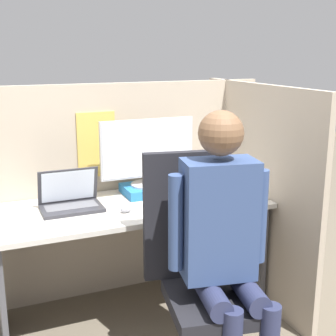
{
  "coord_description": "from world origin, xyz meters",
  "views": [
    {
      "loc": [
        -0.86,
        -2.23,
        1.64
      ],
      "look_at": [
        0.17,
        0.17,
        0.98
      ],
      "focal_mm": 50.0,
      "sensor_mm": 36.0,
      "label": 1
    }
  ],
  "objects_px": {
    "coffee_mug": "(204,182)",
    "monitor": "(148,152)",
    "office_chair": "(202,268)",
    "carrot_toy": "(176,204)",
    "paper_box": "(148,189)",
    "laptop": "(71,201)",
    "person": "(224,235)",
    "stapler": "(242,188)"
  },
  "relations": [
    {
      "from": "coffee_mug",
      "to": "monitor",
      "type": "bearing_deg",
      "value": 173.8
    },
    {
      "from": "office_chair",
      "to": "carrot_toy",
      "type": "bearing_deg",
      "value": 81.2
    },
    {
      "from": "office_chair",
      "to": "coffee_mug",
      "type": "height_order",
      "value": "office_chair"
    },
    {
      "from": "paper_box",
      "to": "laptop",
      "type": "distance_m",
      "value": 0.54
    },
    {
      "from": "monitor",
      "to": "laptop",
      "type": "relative_size",
      "value": 1.77
    },
    {
      "from": "monitor",
      "to": "person",
      "type": "relative_size",
      "value": 0.45
    },
    {
      "from": "monitor",
      "to": "office_chair",
      "type": "bearing_deg",
      "value": -91.73
    },
    {
      "from": "paper_box",
      "to": "laptop",
      "type": "xyz_separation_m",
      "value": [
        -0.53,
        -0.1,
        0.02
      ]
    },
    {
      "from": "stapler",
      "to": "office_chair",
      "type": "bearing_deg",
      "value": -134.73
    },
    {
      "from": "stapler",
      "to": "office_chair",
      "type": "xyz_separation_m",
      "value": [
        -0.62,
        -0.62,
        -0.18
      ]
    },
    {
      "from": "paper_box",
      "to": "carrot_toy",
      "type": "height_order",
      "value": "paper_box"
    },
    {
      "from": "monitor",
      "to": "coffee_mug",
      "type": "height_order",
      "value": "monitor"
    },
    {
      "from": "stapler",
      "to": "office_chair",
      "type": "height_order",
      "value": "office_chair"
    },
    {
      "from": "person",
      "to": "carrot_toy",
      "type": "bearing_deg",
      "value": 86.01
    },
    {
      "from": "stapler",
      "to": "carrot_toy",
      "type": "relative_size",
      "value": 1.04
    },
    {
      "from": "monitor",
      "to": "carrot_toy",
      "type": "bearing_deg",
      "value": -81.25
    },
    {
      "from": "paper_box",
      "to": "coffee_mug",
      "type": "distance_m",
      "value": 0.39
    },
    {
      "from": "office_chair",
      "to": "stapler",
      "type": "bearing_deg",
      "value": 45.27
    },
    {
      "from": "office_chair",
      "to": "laptop",
      "type": "bearing_deg",
      "value": 125.03
    },
    {
      "from": "laptop",
      "to": "office_chair",
      "type": "bearing_deg",
      "value": -54.97
    },
    {
      "from": "carrot_toy",
      "to": "person",
      "type": "xyz_separation_m",
      "value": [
        -0.05,
        -0.65,
        0.05
      ]
    },
    {
      "from": "office_chair",
      "to": "person",
      "type": "height_order",
      "value": "person"
    },
    {
      "from": "laptop",
      "to": "person",
      "type": "relative_size",
      "value": 0.25
    },
    {
      "from": "paper_box",
      "to": "person",
      "type": "distance_m",
      "value": 0.98
    },
    {
      "from": "laptop",
      "to": "office_chair",
      "type": "height_order",
      "value": "office_chair"
    },
    {
      "from": "carrot_toy",
      "to": "office_chair",
      "type": "distance_m",
      "value": 0.53
    },
    {
      "from": "office_chair",
      "to": "coffee_mug",
      "type": "relative_size",
      "value": 11.78
    },
    {
      "from": "stapler",
      "to": "monitor",
      "type": "bearing_deg",
      "value": 161.34
    },
    {
      "from": "laptop",
      "to": "office_chair",
      "type": "relative_size",
      "value": 0.31
    },
    {
      "from": "carrot_toy",
      "to": "office_chair",
      "type": "relative_size",
      "value": 0.11
    },
    {
      "from": "paper_box",
      "to": "person",
      "type": "bearing_deg",
      "value": -89.66
    },
    {
      "from": "laptop",
      "to": "carrot_toy",
      "type": "xyz_separation_m",
      "value": [
        0.58,
        -0.23,
        -0.02
      ]
    },
    {
      "from": "monitor",
      "to": "office_chair",
      "type": "height_order",
      "value": "monitor"
    },
    {
      "from": "person",
      "to": "coffee_mug",
      "type": "bearing_deg",
      "value": 67.97
    },
    {
      "from": "paper_box",
      "to": "monitor",
      "type": "height_order",
      "value": "monitor"
    },
    {
      "from": "stapler",
      "to": "carrot_toy",
      "type": "bearing_deg",
      "value": -166.28
    },
    {
      "from": "carrot_toy",
      "to": "coffee_mug",
      "type": "distance_m",
      "value": 0.44
    },
    {
      "from": "paper_box",
      "to": "carrot_toy",
      "type": "xyz_separation_m",
      "value": [
        0.05,
        -0.33,
        -0.0
      ]
    },
    {
      "from": "paper_box",
      "to": "stapler",
      "type": "xyz_separation_m",
      "value": [
        0.59,
        -0.2,
        -0.0
      ]
    },
    {
      "from": "stapler",
      "to": "person",
      "type": "bearing_deg",
      "value": -126.88
    },
    {
      "from": "laptop",
      "to": "person",
      "type": "height_order",
      "value": "person"
    },
    {
      "from": "stapler",
      "to": "person",
      "type": "xyz_separation_m",
      "value": [
        -0.59,
        -0.78,
        0.05
      ]
    }
  ]
}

